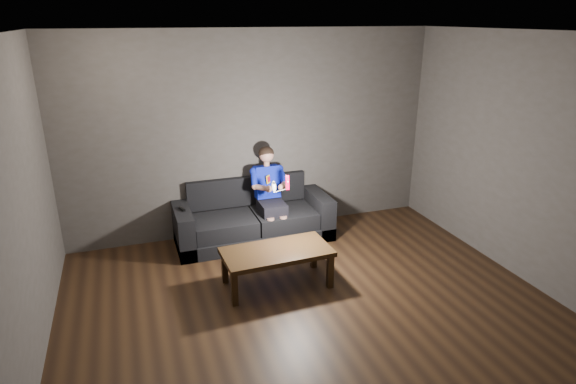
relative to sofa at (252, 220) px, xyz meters
name	(u,v)px	position (x,y,z in m)	size (l,w,h in m)	color
floor	(326,329)	(0.13, -2.20, -0.26)	(5.00, 5.00, 0.00)	black
back_wall	(254,135)	(0.13, 0.30, 1.09)	(5.00, 0.04, 2.70)	#3E3A36
left_wall	(5,239)	(-2.37, -2.20, 1.09)	(0.04, 5.00, 2.70)	#3E3A36
right_wall	(554,170)	(2.63, -2.20, 1.09)	(0.04, 5.00, 2.70)	#3E3A36
ceiling	(335,34)	(0.13, -2.20, 2.44)	(5.00, 5.00, 0.02)	silver
sofa	(252,220)	(0.00, 0.00, 0.00)	(2.04, 0.88, 0.79)	black
child	(269,188)	(0.23, -0.05, 0.45)	(0.48, 0.59, 1.19)	black
wii_remote_red	(287,182)	(0.32, -0.50, 0.66)	(0.06, 0.07, 0.18)	red
nunchuk_white	(274,186)	(0.15, -0.50, 0.63)	(0.06, 0.09, 0.15)	white
wii_remote_black	(182,209)	(-0.92, -0.08, 0.31)	(0.07, 0.14, 0.03)	black
coffee_table	(277,255)	(-0.06, -1.26, 0.11)	(1.20, 0.64, 0.43)	black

